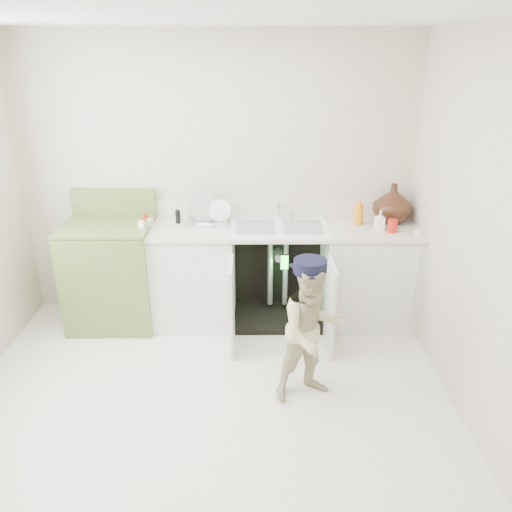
% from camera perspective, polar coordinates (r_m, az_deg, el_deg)
% --- Properties ---
extents(ground, '(3.50, 3.50, 0.00)m').
position_cam_1_polar(ground, '(3.73, -5.54, -16.34)').
color(ground, beige).
rests_on(ground, ground).
extents(room_shell, '(6.00, 5.50, 1.26)m').
position_cam_1_polar(room_shell, '(3.09, -6.40, 1.93)').
color(room_shell, '#BDB3A2').
rests_on(room_shell, ground).
extents(counter_run, '(2.44, 1.02, 1.25)m').
position_cam_1_polar(counter_run, '(4.50, 3.05, -1.75)').
color(counter_run, silver).
rests_on(counter_run, ground).
extents(avocado_stove, '(0.76, 0.65, 1.17)m').
position_cam_1_polar(avocado_stove, '(4.64, -16.08, -1.79)').
color(avocado_stove, olive).
rests_on(avocado_stove, ground).
extents(repair_worker, '(0.62, 1.04, 1.06)m').
position_cam_1_polar(repair_worker, '(3.51, 6.42, -8.44)').
color(repair_worker, '#BEB588').
rests_on(repair_worker, ground).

